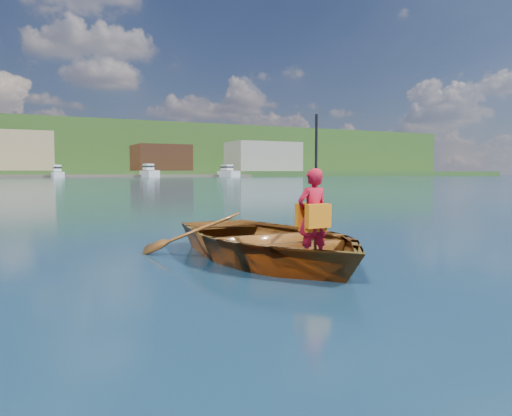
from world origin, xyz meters
TOP-DOWN VIEW (x-y plane):
  - ground at (0.00, 0.00)m, footprint 600.00×600.00m
  - rowboat at (0.25, 0.97)m, footprint 3.06×4.21m
  - child_paddler at (0.42, 0.07)m, footprint 0.44×0.35m
  - shoreline at (0.00, 236.61)m, footprint 400.00×140.00m
  - marina_yachts at (-0.70, 143.30)m, footprint 139.26×12.04m
  - hillside_trees at (-2.58, 241.80)m, footprint 313.76×85.87m

SIDE VIEW (x-z plane):
  - ground at x=0.00m, z-range 0.00..0.00m
  - rowboat at x=0.25m, z-range -0.15..0.71m
  - child_paddler at x=0.42m, z-range -0.25..1.65m
  - marina_yachts at x=-0.70m, z-range -0.75..3.54m
  - shoreline at x=0.00m, z-range -0.68..21.32m
  - hillside_trees at x=-2.58m, z-range 5.09..32.38m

